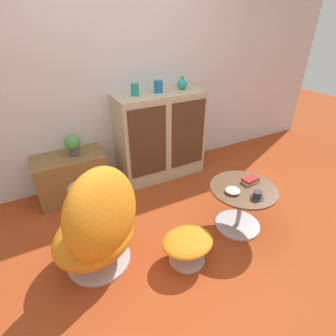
% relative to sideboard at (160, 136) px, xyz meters
% --- Properties ---
extents(ground_plane, '(12.00, 12.00, 0.00)m').
position_rel_sideboard_xyz_m(ground_plane, '(-0.40, -1.30, -0.53)').
color(ground_plane, '#9E3D19').
extents(wall_back, '(6.40, 0.06, 2.60)m').
position_rel_sideboard_xyz_m(wall_back, '(-0.40, 0.27, 0.77)').
color(wall_back, silver).
rests_on(wall_back, ground_plane).
extents(sideboard, '(1.04, 0.48, 1.06)m').
position_rel_sideboard_xyz_m(sideboard, '(0.00, 0.00, 0.00)').
color(sideboard, tan).
rests_on(sideboard, ground_plane).
extents(tv_console, '(0.74, 0.43, 0.51)m').
position_rel_sideboard_xyz_m(tv_console, '(-1.10, 0.03, -0.28)').
color(tv_console, brown).
rests_on(tv_console, ground_plane).
extents(egg_chair, '(0.94, 0.93, 0.94)m').
position_rel_sideboard_xyz_m(egg_chair, '(-1.07, -1.09, -0.11)').
color(egg_chair, '#B7B7BC').
rests_on(egg_chair, ground_plane).
extents(ottoman, '(0.44, 0.37, 0.25)m').
position_rel_sideboard_xyz_m(ottoman, '(-0.44, -1.39, -0.35)').
color(ottoman, '#B7B7BC').
rests_on(ottoman, ground_plane).
extents(coffee_table, '(0.61, 0.61, 0.46)m').
position_rel_sideboard_xyz_m(coffee_table, '(0.22, -1.27, -0.25)').
color(coffee_table, '#B7B7BC').
rests_on(coffee_table, ground_plane).
extents(vase_leftmost, '(0.09, 0.09, 0.13)m').
position_rel_sideboard_xyz_m(vase_leftmost, '(-0.29, 0.00, 0.60)').
color(vase_leftmost, teal).
rests_on(vase_leftmost, sideboard).
extents(vase_inner_left, '(0.10, 0.10, 0.13)m').
position_rel_sideboard_xyz_m(vase_inner_left, '(-0.01, 0.00, 0.60)').
color(vase_inner_left, '#196699').
rests_on(vase_inner_left, sideboard).
extents(vase_inner_right, '(0.12, 0.12, 0.15)m').
position_rel_sideboard_xyz_m(vase_inner_right, '(0.30, 0.00, 0.59)').
color(vase_inner_right, teal).
rests_on(vase_inner_right, sideboard).
extents(potted_plant, '(0.17, 0.17, 0.23)m').
position_rel_sideboard_xyz_m(potted_plant, '(-1.02, 0.03, 0.11)').
color(potted_plant, '#4C4C51').
rests_on(potted_plant, tv_console).
extents(teacup, '(0.12, 0.12, 0.06)m').
position_rel_sideboard_xyz_m(teacup, '(0.22, -1.44, -0.05)').
color(teacup, '#2D2D33').
rests_on(teacup, coffee_table).
extents(book_stack, '(0.16, 0.11, 0.05)m').
position_rel_sideboard_xyz_m(book_stack, '(0.34, -1.22, -0.05)').
color(book_stack, beige).
rests_on(book_stack, coffee_table).
extents(bowl, '(0.14, 0.14, 0.04)m').
position_rel_sideboard_xyz_m(bowl, '(0.09, -1.27, -0.06)').
color(bowl, beige).
rests_on(bowl, coffee_table).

